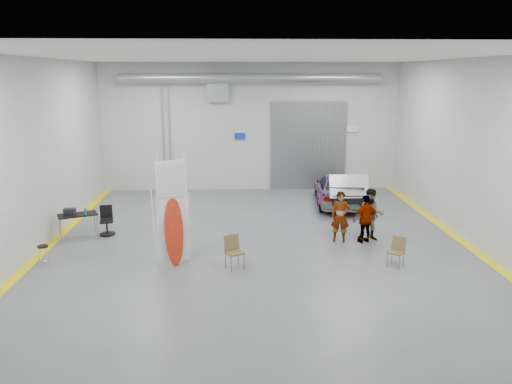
{
  "coord_description": "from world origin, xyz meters",
  "views": [
    {
      "loc": [
        -0.76,
        -15.66,
        5.51
      ],
      "look_at": [
        -0.03,
        1.11,
        1.5
      ],
      "focal_mm": 35.0,
      "sensor_mm": 36.0,
      "label": 1
    }
  ],
  "objects_px": {
    "shop_stool": "(44,256)",
    "folding_chair_near": "(235,259)",
    "person_a": "(340,217)",
    "person_b": "(371,215)",
    "work_table": "(75,214)",
    "folding_chair_far": "(395,258)",
    "office_chair": "(107,222)",
    "person_c": "(366,219)",
    "surfboard_display": "(170,222)",
    "sedan_car": "(338,189)"
  },
  "relations": [
    {
      "from": "folding_chair_near",
      "to": "work_table",
      "type": "distance_m",
      "value": 6.32
    },
    {
      "from": "sedan_car",
      "to": "person_c",
      "type": "xyz_separation_m",
      "value": [
        -0.08,
        -4.97,
        0.15
      ]
    },
    {
      "from": "office_chair",
      "to": "folding_chair_near",
      "type": "bearing_deg",
      "value": -48.96
    },
    {
      "from": "person_c",
      "to": "work_table",
      "type": "xyz_separation_m",
      "value": [
        -9.79,
        1.03,
        -0.01
      ]
    },
    {
      "from": "person_a",
      "to": "office_chair",
      "type": "height_order",
      "value": "person_a"
    },
    {
      "from": "person_c",
      "to": "office_chair",
      "type": "relative_size",
      "value": 1.61
    },
    {
      "from": "person_b",
      "to": "folding_chair_near",
      "type": "distance_m",
      "value": 5.2
    },
    {
      "from": "person_a",
      "to": "surfboard_display",
      "type": "distance_m",
      "value": 5.74
    },
    {
      "from": "person_b",
      "to": "folding_chair_far",
      "type": "height_order",
      "value": "person_b"
    },
    {
      "from": "sedan_car",
      "to": "work_table",
      "type": "relative_size",
      "value": 3.17
    },
    {
      "from": "person_b",
      "to": "sedan_car",
      "type": "bearing_deg",
      "value": 103.02
    },
    {
      "from": "folding_chair_near",
      "to": "sedan_car",
      "type": "bearing_deg",
      "value": 33.15
    },
    {
      "from": "surfboard_display",
      "to": "shop_stool",
      "type": "bearing_deg",
      "value": 155.56
    },
    {
      "from": "folding_chair_far",
      "to": "work_table",
      "type": "relative_size",
      "value": 0.61
    },
    {
      "from": "folding_chair_near",
      "to": "office_chair",
      "type": "distance_m",
      "value": 5.58
    },
    {
      "from": "person_a",
      "to": "shop_stool",
      "type": "relative_size",
      "value": 2.77
    },
    {
      "from": "folding_chair_near",
      "to": "surfboard_display",
      "type": "bearing_deg",
      "value": 144.61
    },
    {
      "from": "person_c",
      "to": "folding_chair_far",
      "type": "height_order",
      "value": "person_c"
    },
    {
      "from": "sedan_car",
      "to": "shop_stool",
      "type": "bearing_deg",
      "value": 39.88
    },
    {
      "from": "person_a",
      "to": "folding_chair_far",
      "type": "distance_m",
      "value": 2.65
    },
    {
      "from": "person_a",
      "to": "person_b",
      "type": "relative_size",
      "value": 0.97
    },
    {
      "from": "folding_chair_near",
      "to": "shop_stool",
      "type": "height_order",
      "value": "folding_chair_near"
    },
    {
      "from": "person_b",
      "to": "surfboard_display",
      "type": "height_order",
      "value": "surfboard_display"
    },
    {
      "from": "person_a",
      "to": "folding_chair_near",
      "type": "height_order",
      "value": "person_a"
    },
    {
      "from": "person_c",
      "to": "folding_chair_near",
      "type": "bearing_deg",
      "value": 7.29
    },
    {
      "from": "sedan_car",
      "to": "folding_chair_near",
      "type": "height_order",
      "value": "sedan_car"
    },
    {
      "from": "person_a",
      "to": "surfboard_display",
      "type": "relative_size",
      "value": 0.52
    },
    {
      "from": "folding_chair_far",
      "to": "shop_stool",
      "type": "relative_size",
      "value": 1.41
    },
    {
      "from": "person_b",
      "to": "office_chair",
      "type": "relative_size",
      "value": 1.76
    },
    {
      "from": "sedan_car",
      "to": "person_b",
      "type": "xyz_separation_m",
      "value": [
        0.17,
        -4.73,
        0.23
      ]
    },
    {
      "from": "shop_stool",
      "to": "office_chair",
      "type": "distance_m",
      "value": 3.12
    },
    {
      "from": "sedan_car",
      "to": "work_table",
      "type": "xyz_separation_m",
      "value": [
        -9.87,
        -3.94,
        0.15
      ]
    },
    {
      "from": "person_b",
      "to": "shop_stool",
      "type": "xyz_separation_m",
      "value": [
        -10.18,
        -1.91,
        -0.58
      ]
    },
    {
      "from": "surfboard_display",
      "to": "person_c",
      "type": "bearing_deg",
      "value": -6.35
    },
    {
      "from": "person_b",
      "to": "shop_stool",
      "type": "bearing_deg",
      "value": -158.38
    },
    {
      "from": "folding_chair_near",
      "to": "office_chair",
      "type": "bearing_deg",
      "value": 117.9
    },
    {
      "from": "person_b",
      "to": "surfboard_display",
      "type": "bearing_deg",
      "value": -151.51
    },
    {
      "from": "folding_chair_near",
      "to": "work_table",
      "type": "bearing_deg",
      "value": 124.9
    },
    {
      "from": "work_table",
      "to": "shop_stool",
      "type": "bearing_deg",
      "value": -92.87
    },
    {
      "from": "folding_chair_near",
      "to": "folding_chair_far",
      "type": "distance_m",
      "value": 4.68
    },
    {
      "from": "sedan_car",
      "to": "surfboard_display",
      "type": "height_order",
      "value": "surfboard_display"
    },
    {
      "from": "shop_stool",
      "to": "folding_chair_near",
      "type": "bearing_deg",
      "value": -4.82
    },
    {
      "from": "folding_chair_near",
      "to": "folding_chair_far",
      "type": "bearing_deg",
      "value": -25.51
    },
    {
      "from": "person_a",
      "to": "folding_chair_far",
      "type": "xyz_separation_m",
      "value": [
        1.15,
        -2.31,
        -0.59
      ]
    },
    {
      "from": "person_c",
      "to": "folding_chair_near",
      "type": "height_order",
      "value": "person_c"
    },
    {
      "from": "person_c",
      "to": "shop_stool",
      "type": "height_order",
      "value": "person_c"
    },
    {
      "from": "person_b",
      "to": "work_table",
      "type": "height_order",
      "value": "person_b"
    },
    {
      "from": "sedan_car",
      "to": "folding_chair_near",
      "type": "distance_m",
      "value": 8.38
    },
    {
      "from": "work_table",
      "to": "folding_chair_far",
      "type": "bearing_deg",
      "value": -17.6
    },
    {
      "from": "sedan_car",
      "to": "person_c",
      "type": "distance_m",
      "value": 4.97
    }
  ]
}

